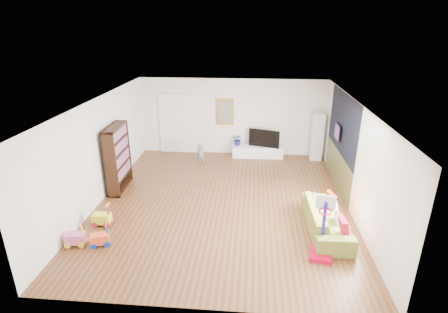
# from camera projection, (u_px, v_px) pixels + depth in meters

# --- Properties ---
(floor) EXTENTS (6.50, 7.50, 0.00)m
(floor) POSITION_uv_depth(u_px,v_px,m) (223.00, 202.00, 9.33)
(floor) COLOR brown
(floor) RESTS_ON ground
(ceiling) EXTENTS (6.50, 7.50, 0.00)m
(ceiling) POSITION_uv_depth(u_px,v_px,m) (223.00, 102.00, 8.35)
(ceiling) COLOR white
(ceiling) RESTS_ON ground
(wall_back) EXTENTS (6.50, 0.00, 2.70)m
(wall_back) POSITION_uv_depth(u_px,v_px,m) (232.00, 117.00, 12.33)
(wall_back) COLOR white
(wall_back) RESTS_ON ground
(wall_front) EXTENTS (6.50, 0.00, 2.70)m
(wall_front) POSITION_uv_depth(u_px,v_px,m) (201.00, 241.00, 5.36)
(wall_front) COLOR silver
(wall_front) RESTS_ON ground
(wall_left) EXTENTS (0.00, 7.50, 2.70)m
(wall_left) POSITION_uv_depth(u_px,v_px,m) (99.00, 151.00, 9.10)
(wall_left) COLOR silver
(wall_left) RESTS_ON ground
(wall_right) EXTENTS (0.00, 7.50, 2.70)m
(wall_right) POSITION_uv_depth(u_px,v_px,m) (354.00, 159.00, 8.58)
(wall_right) COLOR silver
(wall_right) RESTS_ON ground
(navy_accent) EXTENTS (0.01, 3.20, 1.70)m
(navy_accent) POSITION_uv_depth(u_px,v_px,m) (343.00, 124.00, 9.70)
(navy_accent) COLOR black
(navy_accent) RESTS_ON wall_right
(olive_wainscot) EXTENTS (0.01, 3.20, 1.00)m
(olive_wainscot) POSITION_uv_depth(u_px,v_px,m) (337.00, 168.00, 10.19)
(olive_wainscot) COLOR brown
(olive_wainscot) RESTS_ON wall_right
(doorway) EXTENTS (1.45, 0.06, 2.10)m
(doorway) POSITION_uv_depth(u_px,v_px,m) (179.00, 124.00, 12.55)
(doorway) COLOR white
(doorway) RESTS_ON ground
(painting_back) EXTENTS (0.62, 0.06, 0.92)m
(painting_back) POSITION_uv_depth(u_px,v_px,m) (225.00, 112.00, 12.24)
(painting_back) COLOR gold
(painting_back) RESTS_ON wall_back
(artwork_right) EXTENTS (0.04, 0.56, 0.46)m
(artwork_right) POSITION_uv_depth(u_px,v_px,m) (338.00, 132.00, 10.00)
(artwork_right) COLOR #7F3F8C
(artwork_right) RESTS_ON wall_right
(media_console) EXTENTS (1.77, 0.48, 0.41)m
(media_console) POSITION_uv_depth(u_px,v_px,m) (258.00, 151.00, 12.36)
(media_console) COLOR white
(media_console) RESTS_ON ground
(tall_cabinet) EXTENTS (0.40, 0.40, 1.65)m
(tall_cabinet) POSITION_uv_depth(u_px,v_px,m) (317.00, 137.00, 11.94)
(tall_cabinet) COLOR silver
(tall_cabinet) RESTS_ON ground
(bookshelf) EXTENTS (0.39, 1.28, 1.86)m
(bookshelf) POSITION_uv_depth(u_px,v_px,m) (118.00, 158.00, 9.78)
(bookshelf) COLOR black
(bookshelf) RESTS_ON ground
(sofa) EXTENTS (0.87, 2.11, 0.61)m
(sofa) POSITION_uv_depth(u_px,v_px,m) (327.00, 219.00, 7.94)
(sofa) COLOR olive
(sofa) RESTS_ON ground
(basketball_hoop) EXTENTS (0.54, 0.61, 1.30)m
(basketball_hoop) POSITION_uv_depth(u_px,v_px,m) (323.00, 229.00, 6.95)
(basketball_hoop) COLOR #C60028
(basketball_hoop) RESTS_ON ground
(ride_on_yellow) EXTENTS (0.41, 0.26, 0.55)m
(ride_on_yellow) POSITION_uv_depth(u_px,v_px,m) (101.00, 215.00, 8.18)
(ride_on_yellow) COLOR yellow
(ride_on_yellow) RESTS_ON ground
(ride_on_orange) EXTENTS (0.43, 0.35, 0.50)m
(ride_on_orange) POSITION_uv_depth(u_px,v_px,m) (99.00, 235.00, 7.44)
(ride_on_orange) COLOR #F55428
(ride_on_orange) RESTS_ON ground
(ride_on_pink) EXTENTS (0.43, 0.31, 0.53)m
(ride_on_pink) POSITION_uv_depth(u_px,v_px,m) (74.00, 234.00, 7.44)
(ride_on_pink) COLOR #DF5CA4
(ride_on_pink) RESTS_ON ground
(child) EXTENTS (0.28, 0.19, 0.76)m
(child) POSITION_uv_depth(u_px,v_px,m) (201.00, 154.00, 11.66)
(child) COLOR slate
(child) RESTS_ON ground
(tv) EXTENTS (1.08, 0.45, 0.63)m
(tv) POSITION_uv_depth(u_px,v_px,m) (265.00, 138.00, 12.18)
(tv) COLOR black
(tv) RESTS_ON media_console
(vase_plant) EXTENTS (0.45, 0.42, 0.42)m
(vase_plant) POSITION_uv_depth(u_px,v_px,m) (238.00, 140.00, 12.29)
(vase_plant) COLOR navy
(vase_plant) RESTS_ON media_console
(pillow_left) EXTENTS (0.13, 0.40, 0.39)m
(pillow_left) POSITION_uv_depth(u_px,v_px,m) (344.00, 227.00, 7.33)
(pillow_left) COLOR #B1153D
(pillow_left) RESTS_ON sofa
(pillow_center) EXTENTS (0.15, 0.37, 0.36)m
(pillow_center) POSITION_uv_depth(u_px,v_px,m) (337.00, 213.00, 7.83)
(pillow_center) COLOR white
(pillow_center) RESTS_ON sofa
(pillow_right) EXTENTS (0.18, 0.38, 0.37)m
(pillow_right) POSITION_uv_depth(u_px,v_px,m) (332.00, 199.00, 8.45)
(pillow_right) COLOR red
(pillow_right) RESTS_ON sofa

